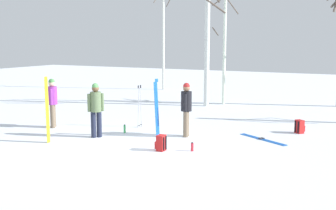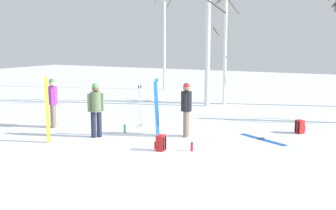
{
  "view_description": "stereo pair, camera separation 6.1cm",
  "coord_description": "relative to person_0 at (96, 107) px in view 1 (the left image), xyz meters",
  "views": [
    {
      "loc": [
        6.42,
        -9.65,
        3.03
      ],
      "look_at": [
        0.46,
        1.96,
        1.0
      ],
      "focal_mm": 44.63,
      "sensor_mm": 36.0,
      "label": 1
    },
    {
      "loc": [
        6.47,
        -9.63,
        3.03
      ],
      "look_at": [
        0.46,
        1.96,
        1.0
      ],
      "focal_mm": 44.63,
      "sensor_mm": 36.0,
      "label": 2
    }
  ],
  "objects": [
    {
      "name": "water_bottle_0",
      "position": [
        3.36,
        -0.15,
        -0.86
      ],
      "size": [
        0.08,
        0.08,
        0.25
      ],
      "color": "red",
      "rests_on": "ground_plane"
    },
    {
      "name": "ski_pair_lying_0",
      "position": [
        4.75,
        2.08,
        -0.97
      ],
      "size": [
        1.68,
        1.06,
        0.05
      ],
      "color": "blue",
      "rests_on": "ground_plane"
    },
    {
      "name": "ski_pair_planted_1",
      "position": [
        1.69,
        0.87,
        -0.06
      ],
      "size": [
        0.1,
        0.22,
        1.85
      ],
      "color": "blue",
      "rests_on": "ground_plane"
    },
    {
      "name": "person_1",
      "position": [
        2.46,
        1.4,
        0.0
      ],
      "size": [
        0.34,
        0.51,
        1.72
      ],
      "color": "#72604C",
      "rests_on": "ground_plane"
    },
    {
      "name": "birch_tree_1",
      "position": [
        0.71,
        7.47,
        2.16
      ],
      "size": [
        1.36,
        1.37,
        5.99
      ],
      "color": "silver",
      "rests_on": "ground_plane"
    },
    {
      "name": "backpack_1",
      "position": [
        5.59,
        3.54,
        -0.77
      ],
      "size": [
        0.34,
        0.35,
        0.44
      ],
      "color": "red",
      "rests_on": "ground_plane"
    },
    {
      "name": "ski_pair_planted_0",
      "position": [
        -0.85,
        -1.23,
        0.0
      ],
      "size": [
        0.03,
        0.14,
        1.98
      ],
      "color": "yellow",
      "rests_on": "ground_plane"
    },
    {
      "name": "person_2",
      "position": [
        -2.27,
        0.53,
        0.0
      ],
      "size": [
        0.34,
        0.46,
        1.72
      ],
      "color": "#72604C",
      "rests_on": "ground_plane"
    },
    {
      "name": "water_bottle_1",
      "position": [
        0.45,
        0.92,
        -0.85
      ],
      "size": [
        0.07,
        0.07,
        0.28
      ],
      "color": "green",
      "rests_on": "ground_plane"
    },
    {
      "name": "ground_plane",
      "position": [
        1.46,
        -0.75,
        -0.98
      ],
      "size": [
        60.0,
        60.0,
        0.0
      ],
      "primitive_type": "plane",
      "color": "white"
    },
    {
      "name": "ski_poles_0",
      "position": [
        0.42,
        1.95,
        -0.19
      ],
      "size": [
        0.07,
        0.26,
        1.48
      ],
      "color": "#B2B2BC",
      "rests_on": "ground_plane"
    },
    {
      "name": "birch_tree_0",
      "position": [
        -4.14,
        12.37,
        3.21
      ],
      "size": [
        1.11,
        1.14,
        8.22
      ],
      "color": "silver",
      "rests_on": "ground_plane"
    },
    {
      "name": "birch_tree_2",
      "position": [
        1.23,
        8.32,
        2.01
      ],
      "size": [
        1.53,
        1.54,
        5.63
      ],
      "color": "silver",
      "rests_on": "ground_plane"
    },
    {
      "name": "person_0",
      "position": [
        0.0,
        0.0,
        0.0
      ],
      "size": [
        0.38,
        0.41,
        1.72
      ],
      "color": "#1E2338",
      "rests_on": "ground_plane"
    },
    {
      "name": "backpack_0",
      "position": [
        2.57,
        -0.5,
        -0.77
      ],
      "size": [
        0.29,
        0.27,
        0.44
      ],
      "color": "red",
      "rests_on": "ground_plane"
    }
  ]
}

